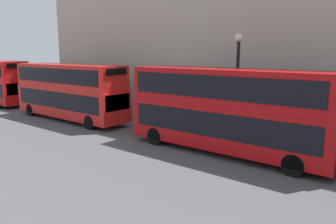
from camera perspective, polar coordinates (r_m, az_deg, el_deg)
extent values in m
cube|color=#B20C0F|center=(17.31, 10.04, -2.40)|extent=(2.55, 11.00, 2.21)
cube|color=#B20C0F|center=(16.98, 10.26, 4.29)|extent=(2.50, 10.78, 1.85)
cube|color=black|center=(17.25, 10.07, -1.54)|extent=(2.59, 10.12, 1.24)
cube|color=black|center=(16.97, 10.27, 4.60)|extent=(2.59, 10.12, 1.11)
cylinder|color=black|center=(15.10, 21.00, -8.62)|extent=(0.30, 1.00, 1.00)
cylinder|color=black|center=(17.17, 23.35, -6.51)|extent=(0.30, 1.00, 1.00)
cylinder|color=black|center=(18.81, -2.22, -4.21)|extent=(0.30, 1.00, 1.00)
cylinder|color=black|center=(20.51, 1.91, -2.97)|extent=(0.30, 1.00, 1.00)
cube|color=red|center=(26.64, -16.74, 1.78)|extent=(2.55, 11.01, 2.20)
cube|color=red|center=(26.43, -16.97, 6.03)|extent=(2.50, 10.79, 1.77)
cube|color=black|center=(26.60, -16.77, 2.34)|extent=(2.59, 10.13, 1.23)
cube|color=black|center=(26.42, -16.98, 6.22)|extent=(2.59, 10.13, 1.06)
cube|color=black|center=(22.31, -8.78, 1.64)|extent=(2.17, 0.06, 1.10)
cube|color=black|center=(22.09, -8.93, 6.96)|extent=(1.78, 0.06, 0.42)
cylinder|color=black|center=(23.03, -13.40, -1.77)|extent=(0.30, 1.00, 1.00)
cylinder|color=black|center=(24.44, -9.24, -0.92)|extent=(0.30, 1.00, 1.00)
cylinder|color=black|center=(29.51, -22.76, 0.34)|extent=(0.30, 1.00, 1.00)
cylinder|color=black|center=(30.62, -19.08, 0.92)|extent=(0.30, 1.00, 1.00)
cube|color=black|center=(33.50, -24.64, 3.69)|extent=(2.17, 0.06, 1.09)
cube|color=black|center=(33.35, -24.92, 7.33)|extent=(1.78, 0.06, 0.44)
cylinder|color=black|center=(35.55, -24.01, 1.83)|extent=(0.30, 1.00, 1.00)
cylinder|color=black|center=(18.60, 11.87, 2.91)|extent=(0.18, 0.18, 5.78)
sphere|color=beige|center=(18.46, 12.23, 12.53)|extent=(0.44, 0.44, 0.44)
cylinder|color=#26262D|center=(22.88, 0.59, -0.82)|extent=(0.36, 0.36, 1.57)
sphere|color=tan|center=(22.72, 0.59, 1.39)|extent=(0.22, 0.22, 0.22)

